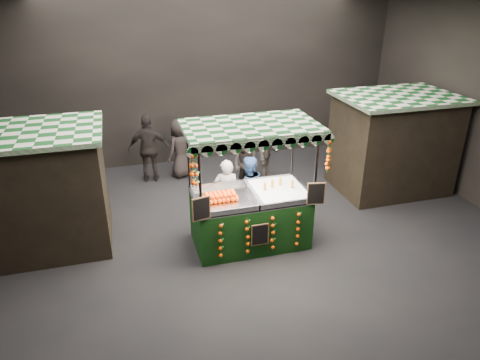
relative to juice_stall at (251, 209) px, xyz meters
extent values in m
plane|color=black|center=(0.05, 0.18, -0.84)|extent=(12.00, 12.00, 0.00)
cube|color=black|center=(0.05, 5.18, 1.66)|extent=(12.00, 0.10, 5.00)
cube|color=black|center=(0.05, -4.82, 1.66)|extent=(12.00, 0.10, 5.00)
cube|color=black|center=(-4.35, 1.18, 0.41)|extent=(2.80, 2.00, 2.50)
cube|color=#104C1A|center=(-4.35, 1.18, 1.71)|extent=(3.00, 2.20, 0.10)
cube|color=black|center=(4.45, 1.68, 0.41)|extent=(2.80, 2.00, 2.50)
cube|color=#104C1A|center=(4.45, 1.68, 1.71)|extent=(3.00, 2.20, 0.10)
cube|color=black|center=(-0.01, 0.04, -0.29)|extent=(2.40, 1.31, 1.09)
cube|color=#B0B2B7|center=(-0.01, 0.04, 0.28)|extent=(2.40, 1.31, 0.04)
cylinder|color=black|center=(-1.18, -0.58, 0.47)|extent=(0.05, 0.05, 2.62)
cylinder|color=black|center=(1.15, -0.58, 0.47)|extent=(0.05, 0.05, 2.62)
cylinder|color=black|center=(-1.18, 0.66, 0.47)|extent=(0.05, 0.05, 2.62)
cylinder|color=black|center=(1.15, 0.66, 0.47)|extent=(0.05, 0.05, 2.62)
cube|color=#104C1A|center=(-0.01, 0.04, 1.82)|extent=(2.67, 1.58, 0.09)
cube|color=silver|center=(0.64, 0.04, 0.34)|extent=(1.07, 1.18, 0.09)
cube|color=black|center=(-1.19, -0.64, 0.53)|extent=(0.37, 0.10, 0.48)
cube|color=black|center=(1.16, -0.64, 0.53)|extent=(0.37, 0.10, 0.48)
cube|color=black|center=(-0.01, -0.65, -0.24)|extent=(0.37, 0.03, 0.48)
imported|color=gray|center=(-0.32, 0.90, -0.01)|extent=(0.67, 0.51, 1.65)
imported|color=#2A4986|center=(0.23, 0.99, -0.02)|extent=(0.87, 0.72, 1.63)
imported|color=#2D2624|center=(-3.94, 2.01, 0.03)|extent=(0.68, 0.50, 1.73)
imported|color=black|center=(0.60, 2.45, -0.04)|extent=(0.96, 0.97, 1.59)
imported|color=black|center=(-1.78, 3.90, 0.14)|extent=(1.20, 0.64, 1.95)
imported|color=#282421|center=(1.51, 3.23, 0.07)|extent=(1.26, 1.34, 1.82)
imported|color=#292322|center=(-0.91, 3.99, 0.02)|extent=(1.00, 0.96, 1.72)
camera|label=1|loc=(-2.47, -7.86, 4.51)|focal=32.92mm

